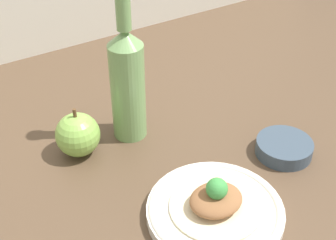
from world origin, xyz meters
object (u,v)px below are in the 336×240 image
object	(u,v)px
plate	(215,211)
apple	(78,135)
dipping_bowl	(284,148)
plated_food	(216,200)
cider_bottle	(127,80)

from	to	relation	value
plate	apple	size ratio (longest dim) A/B	2.24
dipping_bowl	plated_food	bearing A→B (deg)	-164.43
apple	dipping_bowl	size ratio (longest dim) A/B	0.94
plate	plated_food	distance (cm)	2.41
cider_bottle	dipping_bowl	distance (cm)	32.54
plated_food	cider_bottle	xyz separation A→B (cm)	(-1.11, 27.11, 8.97)
apple	dipping_bowl	distance (cm)	39.31
plate	apple	world-z (taller)	apple
apple	cider_bottle	bearing A→B (deg)	0.79
apple	plate	bearing A→B (deg)	-65.60
cider_bottle	plated_food	bearing A→B (deg)	-87.65
plated_food	dipping_bowl	world-z (taller)	plated_food
apple	dipping_bowl	bearing A→B (deg)	-32.69
plate	dipping_bowl	size ratio (longest dim) A/B	2.10
cider_bottle	dipping_bowl	bearing A→B (deg)	-44.27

